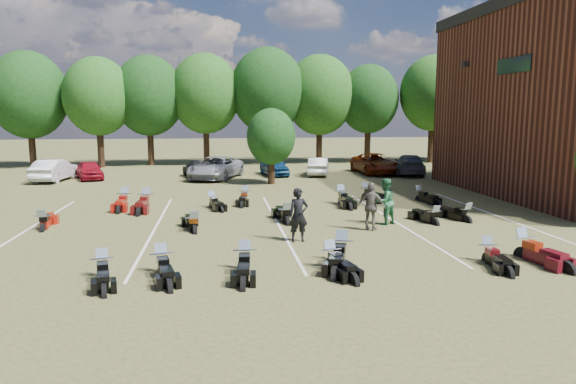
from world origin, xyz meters
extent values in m
plane|color=brown|center=(0.00, 0.00, 0.00)|extent=(160.00, 160.00, 0.00)
imported|color=maroon|center=(-14.45, 19.59, 0.65)|extent=(2.79, 4.12, 1.30)
imported|color=#B9B8BC|center=(-16.59, 18.91, 0.75)|extent=(2.09, 4.71, 1.50)
imported|color=gray|center=(-5.64, 18.70, 0.79)|extent=(4.44, 6.22, 1.57)
imported|color=black|center=(-6.83, 19.64, 0.64)|extent=(2.82, 4.74, 1.29)
imported|color=navy|center=(-1.31, 20.15, 0.69)|extent=(2.13, 4.21, 1.37)
imported|color=#AEAFAA|center=(1.99, 19.80, 0.67)|extent=(2.33, 4.27, 1.33)
imported|color=#601B05|center=(6.51, 20.25, 0.77)|extent=(2.77, 5.66, 1.55)
imported|color=#333438|center=(8.89, 19.24, 0.76)|extent=(3.56, 5.62, 1.52)
imported|color=black|center=(-2.61, 0.01, 0.97)|extent=(0.74, 0.52, 1.94)
imported|color=#27683D|center=(1.40, 2.41, 0.96)|extent=(1.16, 1.07, 1.92)
imported|color=#555148|center=(0.50, 1.39, 0.95)|extent=(1.18, 1.02, 1.91)
cube|color=black|center=(9.35, 12.00, 7.50)|extent=(0.30, 0.40, 0.30)
cube|color=black|center=(9.47, 7.00, 7.00)|extent=(0.06, 3.00, 0.80)
cylinder|color=black|center=(-21.00, 29.00, 2.04)|extent=(0.58, 0.58, 4.08)
ellipsoid|color=#1E4C19|center=(-21.00, 29.00, 6.33)|extent=(6.00, 6.00, 6.90)
cylinder|color=black|center=(-16.00, 29.00, 2.04)|extent=(0.58, 0.58, 4.08)
ellipsoid|color=#1E4C19|center=(-16.00, 29.00, 6.33)|extent=(6.00, 6.00, 6.90)
cylinder|color=black|center=(-11.00, 29.00, 2.04)|extent=(0.57, 0.58, 4.08)
ellipsoid|color=#1E4C19|center=(-11.00, 29.00, 6.33)|extent=(6.00, 6.00, 6.90)
cylinder|color=black|center=(-6.00, 29.00, 2.04)|extent=(0.57, 0.58, 4.08)
ellipsoid|color=#1E4C19|center=(-6.00, 29.00, 6.33)|extent=(6.00, 6.00, 6.90)
cylinder|color=black|center=(-1.00, 29.00, 2.04)|extent=(0.58, 0.58, 4.08)
ellipsoid|color=#1E4C19|center=(-1.00, 29.00, 6.33)|extent=(6.00, 6.00, 6.90)
cylinder|color=black|center=(4.00, 29.00, 2.04)|extent=(0.57, 0.58, 4.08)
ellipsoid|color=#1E4C19|center=(4.00, 29.00, 6.33)|extent=(6.00, 6.00, 6.90)
cylinder|color=black|center=(9.00, 29.00, 2.04)|extent=(0.57, 0.58, 4.08)
ellipsoid|color=#1E4C19|center=(9.00, 29.00, 6.33)|extent=(6.00, 6.00, 6.90)
cylinder|color=black|center=(14.00, 29.00, 2.04)|extent=(0.57, 0.58, 4.08)
ellipsoid|color=#1E4C19|center=(14.00, 29.00, 6.33)|extent=(6.00, 6.00, 6.90)
cylinder|color=black|center=(19.00, 29.00, 2.04)|extent=(0.58, 0.58, 4.08)
ellipsoid|color=#1E4C19|center=(19.00, 29.00, 6.33)|extent=(6.00, 6.00, 6.90)
cylinder|color=black|center=(24.00, 29.00, 2.04)|extent=(0.58, 0.58, 4.08)
ellipsoid|color=#1E4C19|center=(24.00, 29.00, 6.33)|extent=(6.00, 6.00, 6.90)
cylinder|color=black|center=(-2.00, 15.50, 0.95)|extent=(0.24, 0.24, 1.90)
sphere|color=#1E4C19|center=(-2.00, 15.50, 3.10)|extent=(3.20, 3.20, 3.20)
cube|color=silver|center=(-13.00, 3.00, 0.01)|extent=(0.10, 14.00, 0.01)
cube|color=silver|center=(-8.00, 3.00, 0.01)|extent=(0.10, 14.00, 0.01)
cube|color=silver|center=(-3.00, 3.00, 0.01)|extent=(0.10, 14.00, 0.01)
cube|color=silver|center=(2.00, 3.00, 0.01)|extent=(0.10, 14.00, 0.01)
cube|color=silver|center=(7.00, 3.00, 0.01)|extent=(0.10, 14.00, 0.01)
camera|label=1|loc=(-5.40, -17.81, 4.56)|focal=32.00mm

